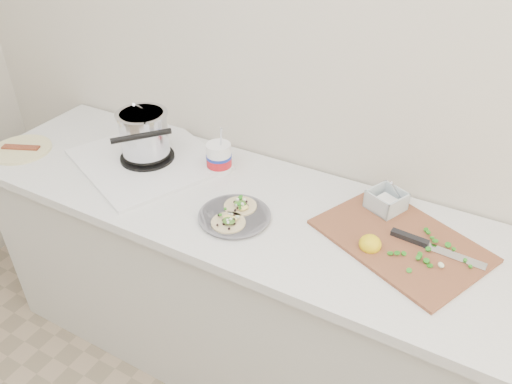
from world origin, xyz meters
The scene contains 6 objects.
counter centered at (0.00, 1.43, 0.45)m, with size 2.44×0.66×0.90m.
stove centered at (-0.58, 1.47, 0.99)m, with size 0.70×0.68×0.26m.
taco_plate centered at (-0.07, 1.31, 0.92)m, with size 0.25×0.25×0.04m.
tub centered at (-0.28, 1.55, 0.97)m, with size 0.10×0.10×0.22m.
cutboard centered at (0.47, 1.49, 0.92)m, with size 0.62×0.54×0.08m.
bacon_plate centered at (-1.10, 1.27, 0.91)m, with size 0.25×0.25×0.02m.
Camera 1 is at (0.67, 0.15, 1.96)m, focal length 35.00 mm.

